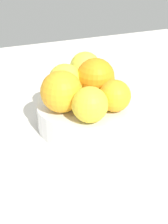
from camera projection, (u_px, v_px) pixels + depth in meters
The scene contains 8 objects.
ground_plane at pixel (84, 129), 70.15cm from camera, with size 110.00×110.00×2.00cm, color silver.
fruit_bowl at pixel (84, 115), 68.40cm from camera, with size 19.14×19.14×5.25cm.
orange_in_bowl_0 at pixel (96, 77), 68.33cm from camera, with size 7.93×7.93×7.93cm, color orange.
orange_in_bowl_1 at pixel (61, 92), 62.51cm from camera, with size 8.02×8.02×8.02cm, color #F9A823.
orange_in_bowl_2 at pixel (65, 80), 68.24cm from camera, with size 6.88×6.88×6.88cm, color yellow.
orange_in_bowl_3 at pixel (90, 105), 59.51cm from camera, with size 6.64×6.64×6.64cm, color yellow.
orange_in_bowl_4 at pixel (115, 96), 63.00cm from camera, with size 6.20×6.20×6.20cm, color #F9A823.
orange_loose_0 at pixel (85, 67), 86.56cm from camera, with size 8.02×8.02×8.02cm, color yellow.
Camera 1 is at (-55.25, 20.41, 37.28)cm, focal length 53.41 mm.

